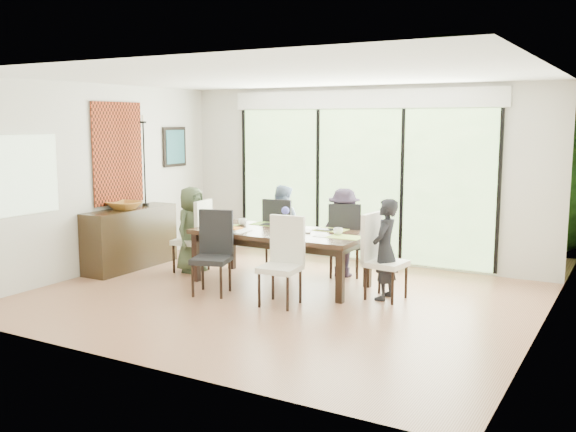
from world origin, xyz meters
The scene contains 62 objects.
floor centered at (0.00, 0.00, -0.01)m, with size 6.00×5.00×0.01m, color brown.
ceiling centered at (0.00, 0.00, 2.71)m, with size 6.00×5.00×0.01m, color white.
wall_back centered at (0.00, 2.51, 1.35)m, with size 6.00×0.02×2.70m, color beige.
wall_front centered at (0.00, -2.51, 1.35)m, with size 6.00×0.02×2.70m, color silver.
wall_left centered at (-3.01, 0.00, 1.35)m, with size 0.02×5.00×2.70m, color silver.
wall_right centered at (3.01, 0.00, 1.35)m, with size 0.02×5.00×2.70m, color beige.
glass_doors centered at (0.00, 2.47, 1.20)m, with size 4.20×0.02×2.30m, color #598C3F.
blinds_header centered at (0.00, 2.46, 2.50)m, with size 4.40×0.06×0.28m, color white.
mullion_a centered at (-2.10, 2.46, 1.20)m, with size 0.05×0.04×2.30m, color black.
mullion_b centered at (-0.70, 2.46, 1.20)m, with size 0.05×0.04×2.30m, color black.
mullion_c centered at (0.70, 2.46, 1.20)m, with size 0.05×0.04×2.30m, color black.
mullion_d centered at (2.10, 2.46, 1.20)m, with size 0.05×0.04×2.30m, color black.
side_window centered at (-2.97, -1.20, 1.50)m, with size 0.02×0.90×1.00m, color #8CAD7F.
deck centered at (0.00, 3.40, -0.05)m, with size 6.00×1.80×0.10m, color brown.
rail_top centered at (0.00, 4.20, 0.55)m, with size 6.00×0.08×0.06m, color brown.
foliage_left centered at (-1.80, 5.20, 1.44)m, with size 3.20×3.20×3.20m, color #14380F.
foliage_mid centered at (0.40, 5.80, 1.80)m, with size 4.00×4.00×4.00m, color #14380F.
foliage_right centered at (2.20, 5.00, 1.26)m, with size 2.80×2.80×2.80m, color #14380F.
foliage_far centered at (-0.60, 6.50, 1.62)m, with size 3.60×3.60×3.60m, color #14380F.
table_top centered at (-0.34, 0.64, 0.69)m, with size 2.32×1.06×0.06m, color black.
table_apron centered at (-0.34, 0.64, 0.61)m, with size 2.12×0.87×0.10m, color black.
table_leg_fl centered at (-1.42, 0.21, 0.33)m, with size 0.09×0.09×0.67m, color black.
table_leg_fr centered at (0.74, 0.21, 0.33)m, with size 0.09×0.09×0.67m, color black.
table_leg_bl centered at (-1.42, 1.07, 0.33)m, with size 0.09×0.09×0.67m, color black.
table_leg_br centered at (0.74, 1.07, 0.33)m, with size 0.09×0.09×0.67m, color black.
chair_left_end centered at (-1.84, 0.64, 0.53)m, with size 0.44×0.44×1.06m, color beige, non-canonical shape.
chair_right_end centered at (1.16, 0.64, 0.53)m, with size 0.44×0.44×1.06m, color white, non-canonical shape.
chair_far_left centered at (-0.79, 1.49, 0.53)m, with size 0.44×0.44×1.06m, color black, non-canonical shape.
chair_far_right centered at (0.21, 1.49, 0.53)m, with size 0.44×0.44×1.06m, color black, non-canonical shape.
chair_near_left centered at (-0.84, -0.23, 0.53)m, with size 0.44×0.44×1.06m, color black, non-canonical shape.
chair_near_right centered at (0.16, -0.23, 0.53)m, with size 0.44×0.44×1.06m, color silver, non-canonical shape.
person_left_end centered at (-1.82, 0.64, 0.62)m, with size 0.58×0.37×1.24m, color #3A472F.
person_right_end centered at (1.14, 0.64, 0.62)m, with size 0.58×0.37×1.24m, color black.
person_far_left centered at (-0.79, 1.47, 0.62)m, with size 0.58×0.37×1.24m, color #7D94B5.
person_far_right centered at (0.21, 1.47, 0.62)m, with size 0.58×0.37×1.24m, color #291F2F.
placemat_left centered at (-1.29, 0.64, 0.73)m, with size 0.42×0.31×0.01m, color olive.
placemat_right centered at (0.61, 0.64, 0.73)m, with size 0.42×0.31×0.01m, color #8AAA3C.
placemat_far_l centered at (-0.79, 1.04, 0.73)m, with size 0.42×0.31×0.01m, color #75A93C.
placemat_far_r centered at (0.21, 1.04, 0.73)m, with size 0.42×0.31×0.01m, color #A6BA42.
placemat_paper centered at (-0.89, 0.34, 0.73)m, with size 0.42×0.31×0.01m, color white.
tablet_far_l centered at (-0.69, 0.99, 0.74)m, with size 0.25×0.17×0.01m, color black.
tablet_far_r centered at (0.16, 0.99, 0.73)m, with size 0.23×0.16×0.01m, color black.
papers centered at (0.36, 0.59, 0.73)m, with size 0.29×0.21×0.00m, color white.
platter_base centered at (-0.89, 0.34, 0.74)m, with size 0.25×0.25×0.02m, color white.
platter_snacks centered at (-0.89, 0.34, 0.76)m, with size 0.19×0.19×0.01m, color orange.
vase centered at (-0.29, 0.69, 0.78)m, with size 0.08×0.08×0.12m, color silver.
hyacinth_stems centered at (-0.29, 0.69, 0.90)m, with size 0.04×0.04×0.15m, color #337226.
hyacinth_blooms centered at (-0.29, 0.69, 0.99)m, with size 0.11×0.11×0.11m, color #5254CE.
laptop centered at (-1.19, 0.54, 0.74)m, with size 0.32×0.20×0.03m, color silver.
cup_a centered at (-1.04, 0.79, 0.77)m, with size 0.12×0.12×0.09m, color white.
cup_b centered at (-0.19, 0.54, 0.77)m, with size 0.10×0.10×0.09m, color white.
cup_c centered at (0.46, 0.74, 0.77)m, with size 0.12×0.12×0.09m, color white.
book centered at (-0.09, 0.69, 0.73)m, with size 0.16×0.22×0.02m, color white.
sideboard centered at (-2.76, 0.38, 0.45)m, with size 0.45×1.59×0.89m, color black.
bowl centered at (-2.76, 0.28, 0.95)m, with size 0.47×0.47×0.12m, color brown.
candlestick_base centered at (-2.76, 0.73, 0.91)m, with size 0.10×0.10×0.04m, color black.
candlestick_shaft centered at (-2.76, 0.73, 1.54)m, with size 0.02×0.02×1.24m, color black.
candlestick_pan centered at (-2.76, 0.73, 2.15)m, with size 0.10×0.10×0.03m, color black.
candle centered at (-2.76, 0.73, 2.21)m, with size 0.04×0.04×0.10m, color silver.
tapestry centered at (-2.97, 0.40, 1.70)m, with size 0.02×1.00×1.50m, color #9A3216.
art_frame centered at (-2.97, 1.70, 1.75)m, with size 0.03×0.55×0.65m, color black.
art_canvas centered at (-2.95, 1.70, 1.75)m, with size 0.01×0.45×0.55m, color #194852.
Camera 1 is at (3.88, -6.63, 2.18)m, focal length 40.00 mm.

